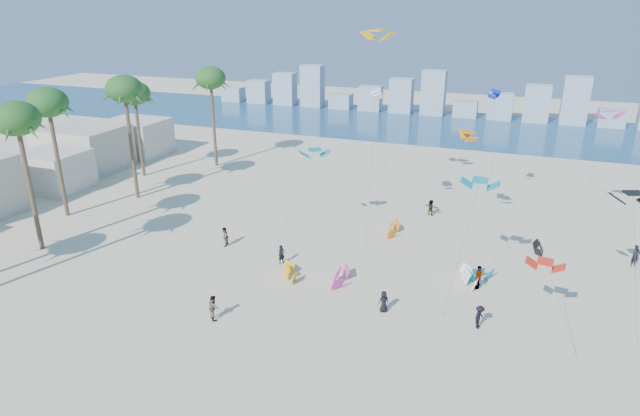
% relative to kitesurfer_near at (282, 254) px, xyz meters
% --- Properties ---
extents(ground, '(220.00, 220.00, 0.00)m').
position_rel_kitesurfer_near_xyz_m(ground, '(-0.43, -13.75, -0.83)').
color(ground, beige).
rests_on(ground, ground).
extents(ocean, '(220.00, 220.00, 0.00)m').
position_rel_kitesurfer_near_xyz_m(ocean, '(-0.43, 58.25, -0.83)').
color(ocean, navy).
rests_on(ocean, ground).
extents(kitesurfer_near, '(0.67, 0.73, 1.67)m').
position_rel_kitesurfer_near_xyz_m(kitesurfer_near, '(0.00, 0.00, 0.00)').
color(kitesurfer_near, black).
rests_on(kitesurfer_near, ground).
extents(kitesurfer_mid, '(1.10, 1.10, 1.80)m').
position_rel_kitesurfer_near_xyz_m(kitesurfer_mid, '(-0.88, -9.31, 0.07)').
color(kitesurfer_mid, gray).
rests_on(kitesurfer_mid, ground).
extents(kitesurfers_far, '(34.43, 20.54, 1.88)m').
position_rel_kitesurfer_near_xyz_m(kitesurfers_far, '(10.95, 3.65, 0.03)').
color(kitesurfers_far, black).
rests_on(kitesurfers_far, ground).
extents(grounded_kites, '(20.57, 14.91, 1.01)m').
position_rel_kitesurfer_near_xyz_m(grounded_kites, '(9.77, 2.88, -0.36)').
color(grounded_kites, '#FFAE0D').
rests_on(grounded_kites, ground).
extents(flying_kites, '(28.61, 24.21, 18.60)m').
position_rel_kitesurfer_near_xyz_m(flying_kites, '(11.70, 9.46, 10.85)').
color(flying_kites, '#0C8696').
rests_on(flying_kites, ground).
extents(palm_row, '(11.08, 44.80, 14.18)m').
position_rel_kitesurfer_near_xyz_m(palm_row, '(-22.39, 2.37, 10.56)').
color(palm_row, brown).
rests_on(palm_row, ground).
extents(beachfront_buildings, '(11.50, 43.00, 6.00)m').
position_rel_kitesurfer_near_xyz_m(beachfront_buildings, '(-34.12, 7.07, 1.84)').
color(beachfront_buildings, beige).
rests_on(beachfront_buildings, ground).
extents(distant_skyline, '(85.00, 3.00, 8.40)m').
position_rel_kitesurfer_near_xyz_m(distant_skyline, '(-1.62, 68.25, 2.25)').
color(distant_skyline, '#9EADBF').
rests_on(distant_skyline, ground).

